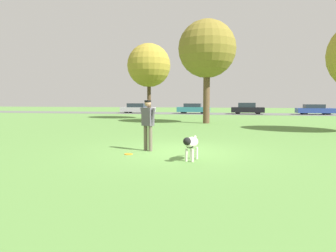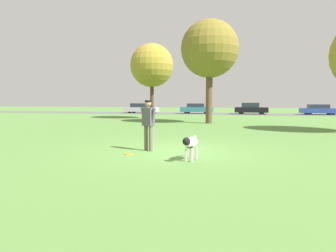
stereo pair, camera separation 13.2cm
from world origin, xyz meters
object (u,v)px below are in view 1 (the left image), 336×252
at_px(tree_far_left, 149,66).
at_px(parked_car_silver, 138,108).
at_px(dog, 191,143).
at_px(frisbee, 129,154).
at_px(person, 148,121).
at_px(tree_mid_center, 207,49).
at_px(parked_car_blue, 315,110).
at_px(parked_car_teal, 193,109).
at_px(parked_car_black, 247,109).

height_order(tree_far_left, parked_car_silver, tree_far_left).
relative_size(dog, frisbee, 4.30).
height_order(person, tree_mid_center, tree_mid_center).
relative_size(parked_car_silver, parked_car_blue, 1.07).
relative_size(dog, tree_mid_center, 0.15).
bearing_deg(person, parked_car_teal, 120.48).
distance_m(dog, parked_car_black, 29.58).
bearing_deg(parked_car_silver, parked_car_teal, 2.56).
bearing_deg(parked_car_blue, person, -114.62).
xyz_separation_m(tree_mid_center, parked_car_blue, (11.40, 16.09, -4.75)).
bearing_deg(person, parked_car_black, 107.08).
relative_size(parked_car_silver, parked_car_black, 1.13).
height_order(parked_car_teal, parked_car_blue, parked_car_teal).
relative_size(person, tree_far_left, 0.25).
bearing_deg(dog, parked_car_teal, -162.89).
height_order(tree_far_left, parked_car_teal, tree_far_left).
height_order(parked_car_silver, parked_car_teal, parked_car_silver).
distance_m(person, parked_car_teal, 28.31).
distance_m(tree_mid_center, parked_car_black, 16.70).
distance_m(dog, parked_car_silver, 31.41).
distance_m(dog, frisbee, 2.16).
bearing_deg(frisbee, dog, -14.85).
xyz_separation_m(tree_mid_center, parked_car_silver, (-10.28, 15.59, -4.71)).
distance_m(person, parked_car_black, 28.49).
xyz_separation_m(tree_far_left, parked_car_silver, (-4.69, 11.15, -4.19)).
bearing_deg(parked_car_black, parked_car_blue, 5.62).
distance_m(parked_car_silver, parked_car_black, 13.98).
height_order(parked_car_black, parked_car_blue, parked_car_black).
height_order(parked_car_silver, parked_car_blue, parked_car_silver).
height_order(dog, parked_car_teal, parked_car_teal).
bearing_deg(parked_car_blue, parked_car_teal, -179.92).
height_order(parked_car_silver, parked_car_black, parked_car_black).
bearing_deg(parked_car_silver, tree_far_left, -65.70).
bearing_deg(tree_mid_center, frisbee, -95.63).
height_order(frisbee, parked_car_black, parked_car_black).
distance_m(frisbee, parked_car_black, 29.33).
bearing_deg(parked_car_silver, dog, -67.99).
bearing_deg(frisbee, parked_car_teal, 93.21).
bearing_deg(parked_car_blue, tree_mid_center, -126.68).
relative_size(person, parked_car_teal, 0.41).
bearing_deg(parked_car_blue, tree_far_left, -146.92).
xyz_separation_m(person, frisbee, (-0.41, -0.77, -0.99)).
distance_m(dog, tree_far_left, 19.80).
xyz_separation_m(dog, frisbee, (-2.04, 0.54, -0.47)).
distance_m(person, parked_car_silver, 29.63).
height_order(tree_far_left, tree_mid_center, tree_mid_center).
height_order(person, parked_car_blue, person).
distance_m(tree_far_left, tree_mid_center, 7.16).
bearing_deg(tree_far_left, person, -74.50).
height_order(dog, parked_car_black, parked_car_black).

